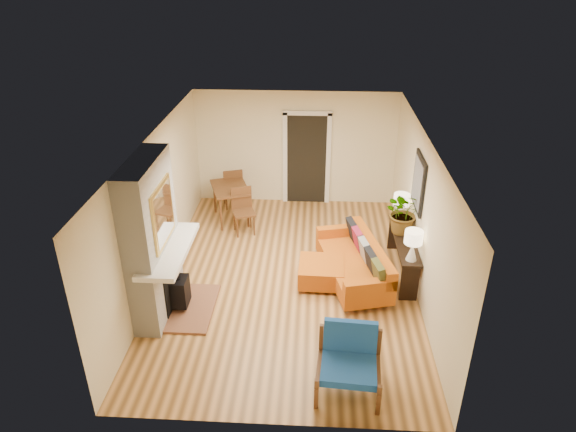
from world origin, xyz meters
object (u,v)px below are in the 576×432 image
object	(u,v)px
console_table	(404,245)
houseplant	(404,212)
ottoman	(321,272)
blue_chair	(349,356)
lamp_near	(413,242)
dining_table	(234,193)
lamp_far	(401,204)
sofa	(357,262)

from	to	relation	value
console_table	houseplant	bearing A→B (deg)	92.53
ottoman	blue_chair	size ratio (longest dim) A/B	0.90
ottoman	lamp_near	size ratio (longest dim) A/B	1.49
dining_table	lamp_near	bearing A→B (deg)	-38.39
console_table	lamp_far	distance (m)	0.83
ottoman	console_table	distance (m)	1.56
sofa	lamp_far	xyz separation A→B (m)	(0.83, 0.94, 0.71)
lamp_far	houseplant	bearing A→B (deg)	-91.27
blue_chair	houseplant	size ratio (longest dim) A/B	1.12
console_table	lamp_far	bearing A→B (deg)	90.00
blue_chair	lamp_far	world-z (taller)	lamp_far
sofa	lamp_far	bearing A→B (deg)	48.33
console_table	lamp_near	bearing A→B (deg)	-90.00
sofa	blue_chair	distance (m)	2.56
ottoman	sofa	bearing A→B (deg)	14.54
ottoman	console_table	xyz separation A→B (m)	(1.46, 0.42, 0.35)
console_table	ottoman	bearing A→B (deg)	-163.95
dining_table	houseplant	bearing A→B (deg)	-26.99
blue_chair	dining_table	distance (m)	5.24
ottoman	lamp_near	bearing A→B (deg)	-11.87
dining_table	ottoman	bearing A→B (deg)	-51.16
blue_chair	ottoman	bearing A→B (deg)	98.69
lamp_near	lamp_far	world-z (taller)	same
blue_chair	houseplant	distance (m)	3.28
console_table	lamp_near	xyz separation A→B (m)	(0.00, -0.73, 0.49)
sofa	console_table	xyz separation A→B (m)	(0.83, 0.26, 0.23)
sofa	console_table	bearing A→B (deg)	17.19
lamp_near	houseplant	world-z (taller)	houseplant
console_table	lamp_near	world-z (taller)	lamp_near
ottoman	dining_table	size ratio (longest dim) A/B	0.45
dining_table	console_table	bearing A→B (deg)	-29.91
lamp_far	sofa	bearing A→B (deg)	-131.67
dining_table	lamp_far	size ratio (longest dim) A/B	3.35
dining_table	lamp_near	xyz separation A→B (m)	(3.36, -2.66, 0.44)
ottoman	dining_table	xyz separation A→B (m)	(-1.89, 2.35, 0.40)
ottoman	houseplant	world-z (taller)	houseplant
ottoman	lamp_far	size ratio (longest dim) A/B	1.49
houseplant	sofa	bearing A→B (deg)	-149.54
blue_chair	lamp_near	xyz separation A→B (m)	(1.10, 2.07, 0.59)
sofa	lamp_far	world-z (taller)	lamp_far
dining_table	houseplant	size ratio (longest dim) A/B	2.25
sofa	blue_chair	bearing A→B (deg)	-96.01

